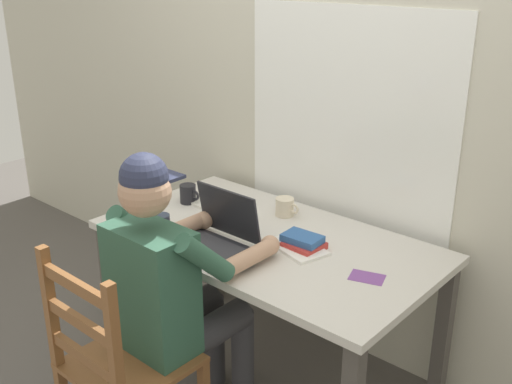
{
  "coord_description": "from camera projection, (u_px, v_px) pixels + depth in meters",
  "views": [
    {
      "loc": [
        1.53,
        -1.82,
        1.85
      ],
      "look_at": [
        -0.02,
        -0.05,
        0.95
      ],
      "focal_mm": 42.43,
      "sensor_mm": 36.0,
      "label": 1
    }
  ],
  "objects": [
    {
      "name": "seated_person",
      "position": [
        173.0,
        284.0,
        2.34
      ],
      "size": [
        0.5,
        0.6,
        1.23
      ],
      "color": "#2D5642",
      "rests_on": "ground"
    },
    {
      "name": "desk",
      "position": [
        267.0,
        255.0,
        2.66
      ],
      "size": [
        1.47,
        0.82,
        0.73
      ],
      "color": "beige",
      "rests_on": "ground"
    },
    {
      "name": "laptop",
      "position": [
        215.0,
        234.0,
        2.53
      ],
      "size": [
        0.33,
        0.27,
        0.23
      ],
      "color": "#232328",
      "rests_on": "desk"
    },
    {
      "name": "ground_plane",
      "position": [
        266.0,
        375.0,
        2.89
      ],
      "size": [
        8.0,
        8.0,
        0.0
      ],
      "primitive_type": "plane",
      "color": "#56514C"
    },
    {
      "name": "back_wall",
      "position": [
        337.0,
        90.0,
        2.76
      ],
      "size": [
        6.0,
        0.08,
        2.6
      ],
      "color": "beige",
      "rests_on": "ground"
    },
    {
      "name": "paper_pile_back_corner",
      "position": [
        297.0,
        247.0,
        2.52
      ],
      "size": [
        0.29,
        0.22,
        0.01
      ],
      "primitive_type": "cube",
      "rotation": [
        0.0,
        0.0,
        -0.27
      ],
      "color": "white",
      "rests_on": "desk"
    },
    {
      "name": "paper_pile_near_laptop",
      "position": [
        207.0,
        202.0,
        2.99
      ],
      "size": [
        0.22,
        0.17,
        0.01
      ],
      "primitive_type": "cube",
      "rotation": [
        0.0,
        0.0,
        -0.11
      ],
      "color": "silver",
      "rests_on": "desk"
    },
    {
      "name": "coffee_mug_white",
      "position": [
        285.0,
        207.0,
        2.83
      ],
      "size": [
        0.13,
        0.09,
        0.09
      ],
      "color": "beige",
      "rests_on": "desk"
    },
    {
      "name": "coffee_mug_dark",
      "position": [
        188.0,
        194.0,
        2.98
      ],
      "size": [
        0.12,
        0.08,
        0.09
      ],
      "color": "black",
      "rests_on": "desk"
    },
    {
      "name": "coffee_mug_spare",
      "position": [
        162.0,
        224.0,
        2.64
      ],
      "size": [
        0.11,
        0.08,
        0.09
      ],
      "color": "#2D384C",
      "rests_on": "desk"
    },
    {
      "name": "landscape_photo_print",
      "position": [
        367.0,
        277.0,
        2.29
      ],
      "size": [
        0.15,
        0.13,
        0.0
      ],
      "primitive_type": "cube",
      "rotation": [
        0.0,
        0.0,
        0.32
      ],
      "color": "#7A4293",
      "rests_on": "desk"
    },
    {
      "name": "computer_mouse",
      "position": [
        245.0,
        263.0,
        2.36
      ],
      "size": [
        0.06,
        0.1,
        0.03
      ],
      "primitive_type": "ellipsoid",
      "color": "#232328",
      "rests_on": "desk"
    },
    {
      "name": "wooden_chair",
      "position": [
        119.0,
        366.0,
        2.23
      ],
      "size": [
        0.42,
        0.42,
        0.93
      ],
      "color": "brown",
      "rests_on": "ground"
    },
    {
      "name": "book_stack_main",
      "position": [
        303.0,
        242.0,
        2.52
      ],
      "size": [
        0.17,
        0.15,
        0.06
      ],
      "color": "#BC332D",
      "rests_on": "desk"
    }
  ]
}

